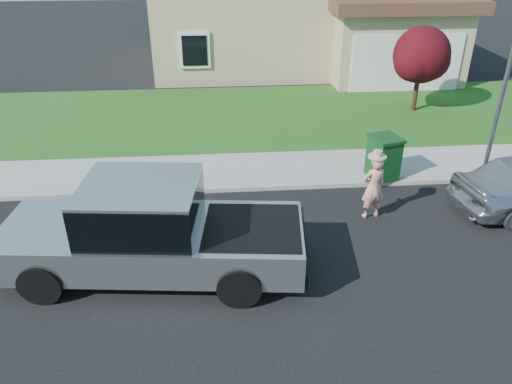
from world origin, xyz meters
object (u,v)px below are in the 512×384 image
(ornamental_tree, at_px, (422,57))
(street_lamp, at_px, (504,92))
(pickup_truck, at_px, (151,232))
(woman, at_px, (373,186))
(trash_bin, at_px, (384,157))

(ornamental_tree, relative_size, street_lamp, 0.66)
(pickup_truck, bearing_deg, ornamental_tree, 51.67)
(woman, distance_m, ornamental_tree, 8.31)
(trash_bin, height_order, street_lamp, street_lamp)
(ornamental_tree, xyz_separation_m, trash_bin, (-2.96, -5.47, -1.32))
(woman, bearing_deg, street_lamp, -171.62)
(pickup_truck, xyz_separation_m, woman, (5.10, 1.76, -0.11))
(woman, relative_size, street_lamp, 0.38)
(woman, distance_m, trash_bin, 2.00)
(ornamental_tree, distance_m, street_lamp, 6.08)
(pickup_truck, distance_m, woman, 5.39)
(ornamental_tree, bearing_deg, woman, -117.50)
(trash_bin, xyz_separation_m, street_lamp, (2.64, -0.57, 1.94))
(ornamental_tree, bearing_deg, pickup_truck, -134.50)
(woman, height_order, street_lamp, street_lamp)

